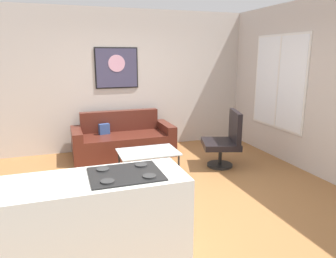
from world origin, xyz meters
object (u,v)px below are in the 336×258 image
couch (123,141)px  wall_painting (117,68)px  armchair (226,140)px  coffee_table (148,153)px

couch → wall_painting: wall_painting is taller
armchair → wall_painting: (-1.56, 1.69, 1.19)m
couch → armchair: armchair is taller
coffee_table → wall_painting: (-0.17, 1.69, 1.28)m
armchair → wall_painting: wall_painting is taller
couch → coffee_table: size_ratio=2.03×
coffee_table → wall_painting: size_ratio=1.10×
coffee_table → wall_painting: wall_painting is taller
wall_painting → coffee_table: bearing=-84.4°
coffee_table → couch: bearing=98.5°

